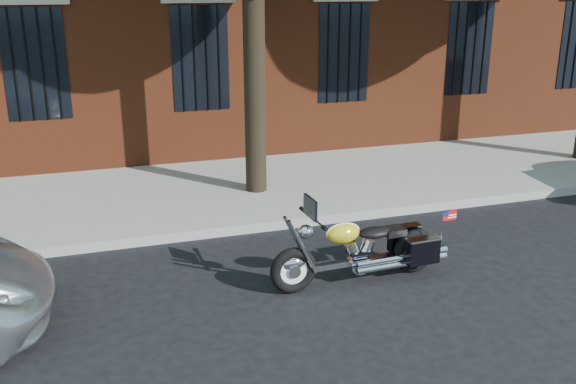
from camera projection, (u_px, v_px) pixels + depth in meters
name	position (u px, v px, depth m)	size (l,w,h in m)	color
ground	(278.00, 268.00, 8.53)	(120.00, 120.00, 0.00)	black
curb	(251.00, 227.00, 9.75)	(40.00, 0.16, 0.15)	gray
sidewalk	(224.00, 190.00, 11.45)	(40.00, 3.60, 0.15)	gray
motorcycle	(365.00, 251.00, 8.04)	(2.40, 0.72, 1.21)	black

